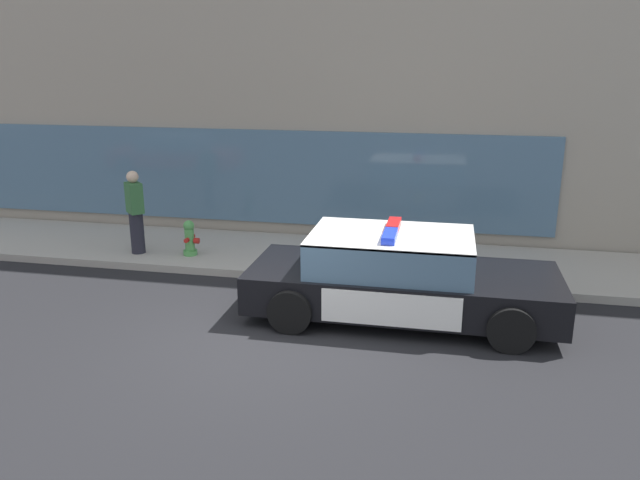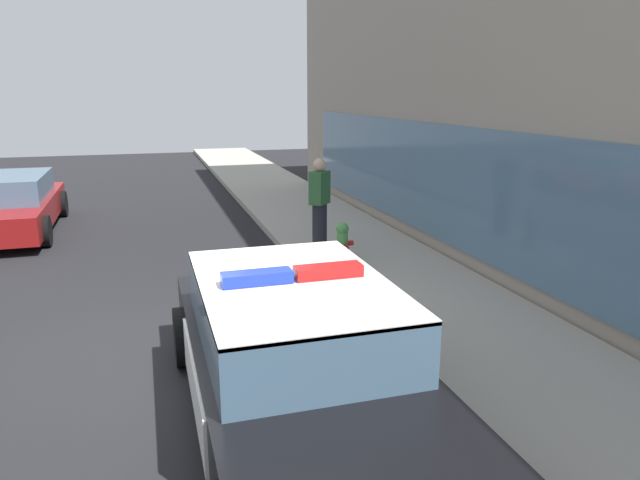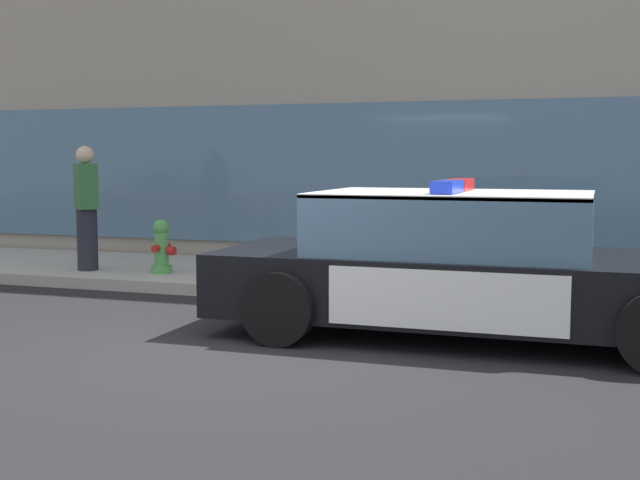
# 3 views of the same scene
# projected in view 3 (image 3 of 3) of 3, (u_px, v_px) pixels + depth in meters

# --- Properties ---
(ground) EXTENTS (48.00, 48.00, 0.00)m
(ground) POSITION_uv_depth(u_px,v_px,m) (228.00, 352.00, 7.24)
(ground) COLOR black
(sidewalk) EXTENTS (48.00, 2.69, 0.15)m
(sidewalk) POSITION_uv_depth(u_px,v_px,m) (354.00, 281.00, 10.91)
(sidewalk) COLOR #A39E93
(sidewalk) RESTS_ON ground
(storefront_building) EXTENTS (24.57, 10.78, 9.74)m
(storefront_building) POSITION_uv_depth(u_px,v_px,m) (468.00, 0.00, 16.65)
(storefront_building) COLOR gray
(storefront_building) RESTS_ON ground
(police_cruiser) EXTENTS (4.87, 2.11, 1.49)m
(police_cruiser) POSITION_uv_depth(u_px,v_px,m) (467.00, 266.00, 7.83)
(police_cruiser) COLOR black
(police_cruiser) RESTS_ON ground
(fire_hydrant) EXTENTS (0.34, 0.39, 0.73)m
(fire_hydrant) POSITION_uv_depth(u_px,v_px,m) (162.00, 247.00, 11.10)
(fire_hydrant) COLOR #4C994C
(fire_hydrant) RESTS_ON sidewalk
(pedestrian_on_sidewalk) EXTENTS (0.47, 0.47, 1.71)m
(pedestrian_on_sidewalk) POSITION_uv_depth(u_px,v_px,m) (86.00, 208.00, 11.33)
(pedestrian_on_sidewalk) COLOR #23232D
(pedestrian_on_sidewalk) RESTS_ON sidewalk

